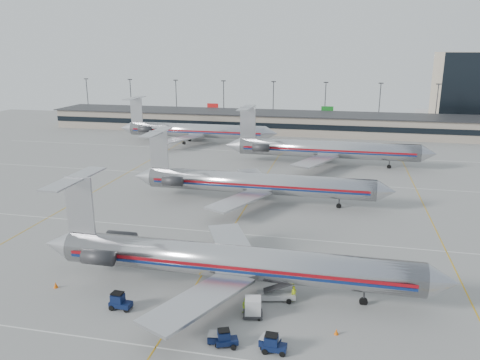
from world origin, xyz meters
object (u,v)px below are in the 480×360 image
(uld_container, at_px, (253,307))
(belt_loader, at_px, (277,294))
(jet_second_row, at_px, (253,183))
(tug_center, at_px, (225,339))
(jet_foreground, at_px, (226,261))

(uld_container, relative_size, belt_loader, 0.45)
(uld_container, bearing_deg, jet_second_row, 90.12)
(jet_second_row, relative_size, tug_center, 20.47)
(jet_second_row, bearing_deg, tug_center, -82.52)
(jet_foreground, bearing_deg, tug_center, -76.50)
(tug_center, bearing_deg, belt_loader, 46.40)
(jet_foreground, relative_size, tug_center, 20.62)
(jet_foreground, xyz_separation_m, jet_second_row, (-3.00, 31.30, -0.02))
(belt_loader, bearing_deg, jet_second_row, 92.14)
(jet_foreground, distance_m, uld_container, 6.71)
(tug_center, height_order, belt_loader, belt_loader)
(jet_second_row, xyz_separation_m, tug_center, (5.44, -41.44, -2.77))
(tug_center, distance_m, belt_loader, 9.77)
(tug_center, bearing_deg, uld_container, 51.19)
(jet_foreground, relative_size, belt_loader, 9.50)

